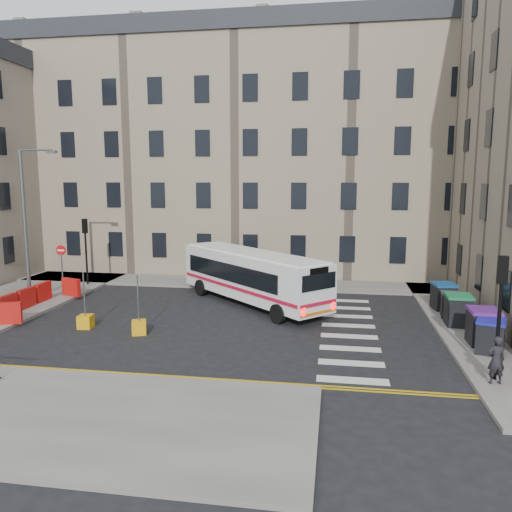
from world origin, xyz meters
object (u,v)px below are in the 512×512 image
(bus, at_px, (252,275))
(wheelie_bin_b, at_px, (483,326))
(bollard_yellow, at_px, (86,322))
(wheelie_bin_a, at_px, (490,336))
(wheelie_bin_e, at_px, (444,296))
(bollard_chevron, at_px, (139,327))
(pedestrian, at_px, (496,360))
(streetlamp, at_px, (25,223))
(wheelie_bin_c, at_px, (458,310))
(wheelie_bin_d, at_px, (451,305))

(bus, bearing_deg, wheelie_bin_b, -73.68)
(bollard_yellow, bearing_deg, wheelie_bin_a, -3.18)
(wheelie_bin_e, height_order, bollard_chevron, wheelie_bin_e)
(wheelie_bin_a, distance_m, wheelie_bin_e, 6.43)
(wheelie_bin_a, relative_size, wheelie_bin_e, 1.08)
(bollard_yellow, bearing_deg, bollard_chevron, -9.69)
(bus, bearing_deg, wheelie_bin_a, -77.77)
(wheelie_bin_b, xyz_separation_m, pedestrian, (-0.71, -4.06, 0.07))
(streetlamp, relative_size, pedestrian, 5.17)
(wheelie_bin_a, relative_size, bollard_chevron, 2.39)
(wheelie_bin_a, relative_size, wheelie_bin_c, 1.02)
(pedestrian, bearing_deg, wheelie_bin_b, -110.15)
(streetlamp, relative_size, wheelie_bin_c, 5.80)
(pedestrian, bearing_deg, wheelie_bin_a, -113.21)
(wheelie_bin_e, relative_size, bollard_yellow, 2.23)
(bollard_yellow, relative_size, bollard_chevron, 1.00)
(wheelie_bin_c, bearing_deg, pedestrian, -91.03)
(bus, xyz_separation_m, bollard_yellow, (-6.69, -5.46, -1.31))
(streetlamp, bearing_deg, wheelie_bin_b, -9.76)
(wheelie_bin_d, xyz_separation_m, pedestrian, (-0.35, -8.03, 0.19))
(streetlamp, relative_size, wheelie_bin_e, 6.09)
(wheelie_bin_d, xyz_separation_m, bollard_yellow, (-16.57, -4.00, -0.45))
(wheelie_bin_b, distance_m, bollard_chevron, 14.22)
(wheelie_bin_e, xyz_separation_m, pedestrian, (-0.30, -9.50, 0.12))
(streetlamp, relative_size, wheelie_bin_a, 5.67)
(bus, bearing_deg, bollard_yellow, 173.41)
(wheelie_bin_b, relative_size, bollard_yellow, 2.38)
(wheelie_bin_a, relative_size, wheelie_bin_b, 1.00)
(wheelie_bin_c, distance_m, bollard_chevron, 14.20)
(wheelie_bin_c, distance_m, wheelie_bin_d, 1.38)
(wheelie_bin_a, distance_m, wheelie_bin_d, 4.96)
(bus, bearing_deg, wheelie_bin_e, -45.68)
(bollard_yellow, bearing_deg, wheelie_bin_c, 9.02)
(pedestrian, bearing_deg, bus, -55.09)
(wheelie_bin_b, bearing_deg, wheelie_bin_c, 98.77)
(wheelie_bin_d, distance_m, bollard_chevron, 14.55)
(wheelie_bin_a, distance_m, pedestrian, 3.17)
(wheelie_bin_c, relative_size, pedestrian, 0.89)
(bus, distance_m, wheelie_bin_b, 11.61)
(bus, height_order, wheelie_bin_a, bus)
(wheelie_bin_d, relative_size, bollard_yellow, 1.98)
(wheelie_bin_a, distance_m, wheelie_bin_b, 0.98)
(bus, height_order, wheelie_bin_c, bus)
(wheelie_bin_b, height_order, bollard_chevron, wheelie_bin_b)
(bus, bearing_deg, wheelie_bin_c, -61.73)
(wheelie_bin_c, relative_size, bollard_chevron, 2.34)
(wheelie_bin_b, relative_size, wheelie_bin_e, 1.07)
(wheelie_bin_e, bearing_deg, bollard_chevron, -164.43)
(pedestrian, xyz_separation_m, bollard_chevron, (-13.49, 3.56, -0.64))
(streetlamp, distance_m, pedestrian, 23.14)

